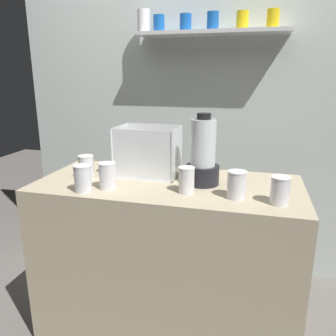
{
  "coord_description": "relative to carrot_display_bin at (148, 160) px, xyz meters",
  "views": [
    {
      "loc": [
        0.43,
        -1.65,
        1.46
      ],
      "look_at": [
        0.0,
        0.0,
        0.98
      ],
      "focal_mm": 35.88,
      "sensor_mm": 36.0,
      "label": 1
    }
  ],
  "objects": [
    {
      "name": "back_wall_unit",
      "position": [
        0.15,
        0.65,
        0.28
      ],
      "size": [
        2.6,
        0.24,
        2.5
      ],
      "color": "silver",
      "rests_on": "ground_plane"
    },
    {
      "name": "blender_pitcher",
      "position": [
        0.33,
        -0.1,
        0.06
      ],
      "size": [
        0.18,
        0.18,
        0.37
      ],
      "color": "black",
      "rests_on": "counter"
    },
    {
      "name": "juice_cup_mango_middle",
      "position": [
        -0.12,
        -0.29,
        -0.03
      ],
      "size": [
        0.09,
        0.09,
        0.13
      ],
      "color": "white",
      "rests_on": "counter"
    },
    {
      "name": "juice_cup_carrot_rightmost",
      "position": [
        0.7,
        -0.3,
        -0.03
      ],
      "size": [
        0.09,
        0.09,
        0.13
      ],
      "color": "white",
      "rests_on": "counter"
    },
    {
      "name": "juice_cup_beet_far_right",
      "position": [
        0.51,
        -0.27,
        -0.03
      ],
      "size": [
        0.09,
        0.09,
        0.13
      ],
      "color": "white",
      "rests_on": "counter"
    },
    {
      "name": "juice_cup_mango_left",
      "position": [
        -0.22,
        -0.36,
        -0.03
      ],
      "size": [
        0.09,
        0.09,
        0.13
      ],
      "color": "white",
      "rests_on": "counter"
    },
    {
      "name": "juice_cup_mango_right",
      "position": [
        0.27,
        -0.25,
        -0.03
      ],
      "size": [
        0.08,
        0.08,
        0.13
      ],
      "color": "white",
      "rests_on": "counter"
    },
    {
      "name": "ground_plane",
      "position": [
        0.15,
        -0.12,
        -0.99
      ],
      "size": [
        8.0,
        8.0,
        0.0
      ],
      "primitive_type": "plane",
      "color": "slate"
    },
    {
      "name": "juice_cup_mango_far_left",
      "position": [
        -0.31,
        -0.16,
        -0.03
      ],
      "size": [
        0.09,
        0.09,
        0.13
      ],
      "color": "white",
      "rests_on": "counter"
    },
    {
      "name": "counter",
      "position": [
        0.15,
        -0.12,
        -0.54
      ],
      "size": [
        1.4,
        0.64,
        0.9
      ],
      "primitive_type": "cube",
      "color": "tan",
      "rests_on": "ground_plane"
    },
    {
      "name": "carrot_display_bin",
      "position": [
        0.0,
        0.0,
        0.0
      ],
      "size": [
        0.34,
        0.25,
        0.28
      ],
      "color": "white",
      "rests_on": "counter"
    }
  ]
}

